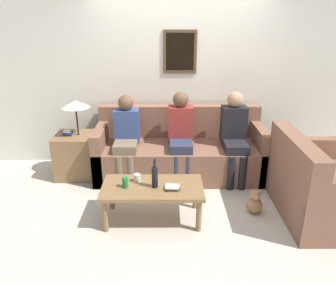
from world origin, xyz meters
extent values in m
plane|color=beige|center=(0.00, 0.00, 0.00)|extent=(16.00, 16.00, 0.00)
cube|color=silver|center=(0.00, 1.01, 1.30)|extent=(9.00, 0.06, 2.60)
cube|color=#4C3823|center=(0.00, 0.97, 1.70)|extent=(0.48, 0.02, 0.60)
cube|color=#B7CCB2|center=(0.00, 0.96, 1.70)|extent=(0.40, 0.01, 0.52)
cube|color=brown|center=(0.00, 0.48, 0.24)|extent=(2.37, 0.90, 0.48)
cube|color=brown|center=(0.00, 0.83, 0.71)|extent=(2.37, 0.20, 0.47)
cube|color=brown|center=(-1.12, 0.48, 0.37)|extent=(0.14, 0.90, 0.74)
cube|color=brown|center=(1.12, 0.48, 0.37)|extent=(0.14, 0.90, 0.74)
cube|color=brown|center=(1.59, -0.55, 0.24)|extent=(0.90, 1.26, 0.48)
cube|color=brown|center=(1.24, -0.55, 0.71)|extent=(0.20, 1.26, 0.47)
cube|color=brown|center=(1.59, 0.01, 0.37)|extent=(0.90, 0.14, 0.74)
cube|color=olive|center=(-0.35, -0.64, 0.40)|extent=(1.12, 0.58, 0.04)
cylinder|color=olive|center=(-0.86, -0.87, 0.19)|extent=(0.06, 0.06, 0.38)
cylinder|color=olive|center=(0.15, -0.87, 0.19)|extent=(0.06, 0.06, 0.38)
cylinder|color=olive|center=(-0.86, -0.41, 0.19)|extent=(0.06, 0.06, 0.38)
cylinder|color=olive|center=(0.15, -0.41, 0.19)|extent=(0.06, 0.06, 0.38)
cube|color=olive|center=(-1.49, 0.47, 0.31)|extent=(0.53, 0.53, 0.62)
cylinder|color=#262628|center=(-1.43, 0.47, 0.83)|extent=(0.02, 0.02, 0.42)
cone|color=beige|center=(-1.43, 0.47, 1.07)|extent=(0.38, 0.38, 0.10)
cube|color=navy|center=(-1.57, 0.44, 0.64)|extent=(0.12, 0.07, 0.03)
cube|color=navy|center=(-1.57, 0.44, 0.67)|extent=(0.13, 0.10, 0.03)
cube|color=beige|center=(-1.57, 0.44, 0.69)|extent=(0.09, 0.09, 0.02)
cylinder|color=black|center=(-0.32, -0.66, 0.54)|extent=(0.07, 0.07, 0.24)
cylinder|color=black|center=(-0.32, -0.66, 0.71)|extent=(0.03, 0.03, 0.10)
cylinder|color=silver|center=(-0.53, -0.53, 0.47)|extent=(0.07, 0.07, 0.09)
cube|color=black|center=(-0.13, -0.71, 0.43)|extent=(0.17, 0.12, 0.02)
cube|color=beige|center=(-0.13, -0.71, 0.45)|extent=(0.16, 0.13, 0.02)
cylinder|color=#197A38|center=(-0.65, -0.67, 0.48)|extent=(0.07, 0.07, 0.12)
cube|color=#756651|center=(-0.75, 0.27, 0.53)|extent=(0.31, 0.40, 0.14)
cylinder|color=#756651|center=(-0.82, 0.07, 0.24)|extent=(0.11, 0.11, 0.48)
cylinder|color=#756651|center=(-0.67, 0.07, 0.24)|extent=(0.11, 0.11, 0.48)
cube|color=#33477A|center=(-0.75, 0.47, 0.76)|extent=(0.34, 0.22, 0.46)
sphere|color=brown|center=(-0.75, 0.47, 1.08)|extent=(0.21, 0.21, 0.21)
cube|color=#2D334C|center=(0.00, 0.29, 0.53)|extent=(0.31, 0.42, 0.14)
cylinder|color=#2D334C|center=(-0.07, 0.08, 0.24)|extent=(0.11, 0.11, 0.48)
cylinder|color=#2D334C|center=(0.08, 0.08, 0.24)|extent=(0.11, 0.11, 0.48)
cube|color=maroon|center=(0.00, 0.50, 0.78)|extent=(0.34, 0.22, 0.50)
sphere|color=brown|center=(0.00, 0.50, 1.12)|extent=(0.22, 0.22, 0.22)
cube|color=black|center=(0.73, 0.26, 0.53)|extent=(0.31, 0.42, 0.14)
cylinder|color=black|center=(0.66, 0.05, 0.24)|extent=(0.11, 0.11, 0.48)
cylinder|color=black|center=(0.81, 0.05, 0.24)|extent=(0.11, 0.11, 0.48)
cube|color=black|center=(0.73, 0.47, 0.78)|extent=(0.34, 0.22, 0.50)
sphere|color=tan|center=(0.73, 0.47, 1.13)|extent=(0.22, 0.22, 0.22)
sphere|color=#A87A51|center=(0.84, -0.52, 0.09)|extent=(0.19, 0.19, 0.19)
sphere|color=#A87A51|center=(0.84, -0.52, 0.23)|extent=(0.12, 0.12, 0.12)
sphere|color=#A87A51|center=(0.80, -0.52, 0.28)|extent=(0.04, 0.04, 0.04)
sphere|color=#A87A51|center=(0.89, -0.52, 0.28)|extent=(0.04, 0.04, 0.04)
sphere|color=tan|center=(0.84, -0.56, 0.23)|extent=(0.05, 0.05, 0.05)
camera|label=1|loc=(-0.20, -3.84, 2.20)|focal=35.00mm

